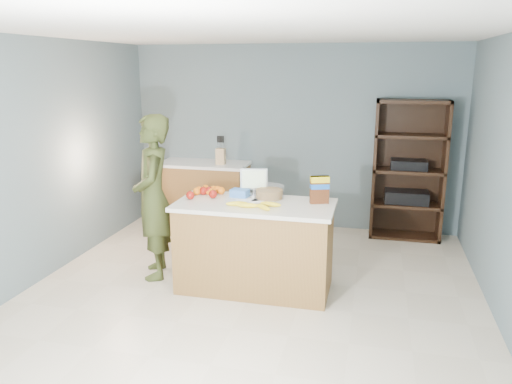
% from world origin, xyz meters
% --- Properties ---
extents(floor, '(4.50, 5.00, 0.02)m').
position_xyz_m(floor, '(0.00, 0.00, 0.00)').
color(floor, beige).
rests_on(floor, ground).
extents(walls, '(4.52, 5.02, 2.51)m').
position_xyz_m(walls, '(0.00, 0.00, 1.65)').
color(walls, slate).
rests_on(walls, ground).
extents(counter_peninsula, '(1.56, 0.76, 0.90)m').
position_xyz_m(counter_peninsula, '(0.00, 0.30, 0.42)').
color(counter_peninsula, brown).
rests_on(counter_peninsula, ground).
extents(back_cabinet, '(1.24, 0.62, 0.90)m').
position_xyz_m(back_cabinet, '(-1.20, 2.20, 0.45)').
color(back_cabinet, brown).
rests_on(back_cabinet, ground).
extents(shelving_unit, '(0.90, 0.40, 1.80)m').
position_xyz_m(shelving_unit, '(1.55, 2.35, 0.86)').
color(shelving_unit, black).
rests_on(shelving_unit, ground).
extents(person, '(0.63, 0.75, 1.74)m').
position_xyz_m(person, '(-1.12, 0.38, 0.87)').
color(person, '#333C19').
rests_on(person, ground).
extents(knife_block, '(0.12, 0.10, 0.31)m').
position_xyz_m(knife_block, '(-0.93, 2.14, 1.02)').
color(knife_block, tan).
rests_on(knife_block, back_cabinet).
extents(envelopes, '(0.40, 0.20, 0.00)m').
position_xyz_m(envelopes, '(-0.02, 0.39, 0.90)').
color(envelopes, white).
rests_on(envelopes, counter_peninsula).
extents(bananas, '(0.54, 0.25, 0.05)m').
position_xyz_m(bananas, '(0.04, 0.15, 0.92)').
color(bananas, yellow).
rests_on(bananas, counter_peninsula).
extents(apples, '(0.29, 0.31, 0.09)m').
position_xyz_m(apples, '(-0.57, 0.41, 0.94)').
color(apples, maroon).
rests_on(apples, counter_peninsula).
extents(oranges, '(0.32, 0.22, 0.08)m').
position_xyz_m(oranges, '(-0.55, 0.54, 0.94)').
color(oranges, orange).
rests_on(oranges, counter_peninsula).
extents(blue_carton, '(0.20, 0.15, 0.08)m').
position_xyz_m(blue_carton, '(-0.21, 0.50, 0.94)').
color(blue_carton, blue).
rests_on(blue_carton, counter_peninsula).
extents(salad_bowl, '(0.30, 0.30, 0.13)m').
position_xyz_m(salad_bowl, '(0.10, 0.52, 0.96)').
color(salad_bowl, '#267219').
rests_on(salad_bowl, counter_peninsula).
extents(tv, '(0.28, 0.12, 0.28)m').
position_xyz_m(tv, '(-0.09, 0.61, 1.06)').
color(tv, silver).
rests_on(tv, counter_peninsula).
extents(cereal_box, '(0.19, 0.12, 0.27)m').
position_xyz_m(cereal_box, '(0.61, 0.44, 1.06)').
color(cereal_box, '#592B14').
rests_on(cereal_box, counter_peninsula).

